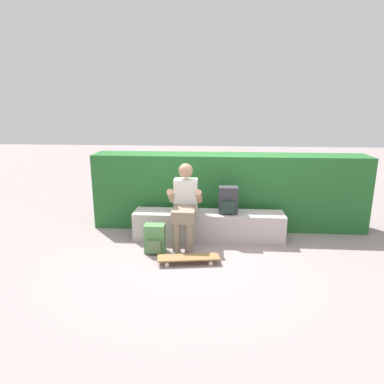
{
  "coord_description": "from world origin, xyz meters",
  "views": [
    {
      "loc": [
        0.11,
        -4.45,
        2.02
      ],
      "look_at": [
        -0.25,
        0.46,
        0.73
      ],
      "focal_mm": 31.99,
      "sensor_mm": 36.0,
      "label": 1
    }
  ],
  "objects_px": {
    "person_skater": "(185,203)",
    "backpack_on_ground": "(155,239)",
    "bench_main": "(208,226)",
    "backpack_on_bench": "(228,200)",
    "skateboard_near_person": "(188,258)"
  },
  "relations": [
    {
      "from": "person_skater",
      "to": "backpack_on_ground",
      "type": "xyz_separation_m",
      "value": [
        -0.39,
        -0.34,
        -0.43
      ]
    },
    {
      "from": "bench_main",
      "to": "backpack_on_bench",
      "type": "distance_m",
      "value": 0.5
    },
    {
      "from": "person_skater",
      "to": "skateboard_near_person",
      "type": "xyz_separation_m",
      "value": [
        0.1,
        -0.65,
        -0.55
      ]
    },
    {
      "from": "skateboard_near_person",
      "to": "backpack_on_bench",
      "type": "height_order",
      "value": "backpack_on_bench"
    },
    {
      "from": "bench_main",
      "to": "backpack_on_ground",
      "type": "bearing_deg",
      "value": -143.41
    },
    {
      "from": "backpack_on_ground",
      "to": "person_skater",
      "type": "bearing_deg",
      "value": 40.7
    },
    {
      "from": "backpack_on_bench",
      "to": "bench_main",
      "type": "bearing_deg",
      "value": 178.14
    },
    {
      "from": "bench_main",
      "to": "person_skater",
      "type": "distance_m",
      "value": 0.57
    },
    {
      "from": "skateboard_near_person",
      "to": "bench_main",
      "type": "bearing_deg",
      "value": 74.66
    },
    {
      "from": "person_skater",
      "to": "backpack_on_ground",
      "type": "distance_m",
      "value": 0.67
    },
    {
      "from": "bench_main",
      "to": "backpack_on_bench",
      "type": "height_order",
      "value": "backpack_on_bench"
    },
    {
      "from": "person_skater",
      "to": "backpack_on_bench",
      "type": "height_order",
      "value": "person_skater"
    },
    {
      "from": "backpack_on_bench",
      "to": "backpack_on_ground",
      "type": "height_order",
      "value": "backpack_on_bench"
    },
    {
      "from": "bench_main",
      "to": "backpack_on_ground",
      "type": "distance_m",
      "value": 0.91
    },
    {
      "from": "bench_main",
      "to": "person_skater",
      "type": "bearing_deg",
      "value": -148.76
    }
  ]
}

